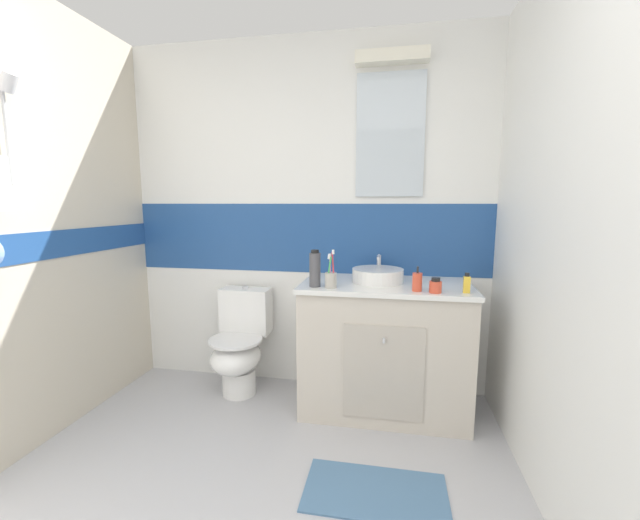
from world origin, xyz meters
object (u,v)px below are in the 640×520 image
sink_basin (378,275)px  soap_dispenser (417,282)px  shampoo_bottle_tall (315,269)px  toothbrush_cup (331,278)px  perfume_flask_small (467,283)px  hair_gel_jar (435,286)px  toilet (240,345)px

sink_basin → soap_dispenser: 0.33m
sink_basin → shampoo_bottle_tall: bearing=-149.6°
shampoo_bottle_tall → toothbrush_cup: bearing=-6.7°
perfume_flask_small → hair_gel_jar: perfume_flask_small is taller
soap_dispenser → shampoo_bottle_tall: shampoo_bottle_tall is taller
toothbrush_cup → hair_gel_jar: bearing=-2.3°
toothbrush_cup → soap_dispenser: toothbrush_cup is taller
perfume_flask_small → soap_dispenser: bearing=-179.0°
toothbrush_cup → hair_gel_jar: size_ratio=2.68×
sink_basin → soap_dispenser: bearing=-44.5°
toilet → sink_basin: bearing=-0.8°
toilet → perfume_flask_small: (1.47, -0.24, 0.56)m
soap_dispenser → hair_gel_jar: bearing=-13.2°
sink_basin → toothbrush_cup: (-0.27, -0.23, 0.01)m
toothbrush_cup → hair_gel_jar: (0.61, -0.02, -0.02)m
sink_basin → perfume_flask_small: size_ratio=3.23×
shampoo_bottle_tall → perfume_flask_small: bearing=-0.5°
shampoo_bottle_tall → hair_gel_jar: (0.70, -0.04, -0.07)m
sink_basin → soap_dispenser: (0.23, -0.23, 0.01)m
soap_dispenser → sink_basin: bearing=135.5°
sink_basin → toilet: 1.11m
toothbrush_cup → soap_dispenser: (0.51, -0.00, -0.00)m
toothbrush_cup → soap_dispenser: size_ratio=1.57×
perfume_flask_small → hair_gel_jar: (-0.17, -0.03, -0.02)m
sink_basin → toilet: bearing=179.2°
hair_gel_jar → sink_basin: bearing=142.8°
soap_dispenser → hair_gel_jar: (0.10, -0.02, -0.02)m
hair_gel_jar → shampoo_bottle_tall: bearing=177.1°
toilet → hair_gel_jar: bearing=-11.6°
perfume_flask_small → hair_gel_jar: size_ratio=1.33×
toilet → soap_dispenser: (1.20, -0.24, 0.56)m
toilet → shampoo_bottle_tall: bearing=-21.2°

